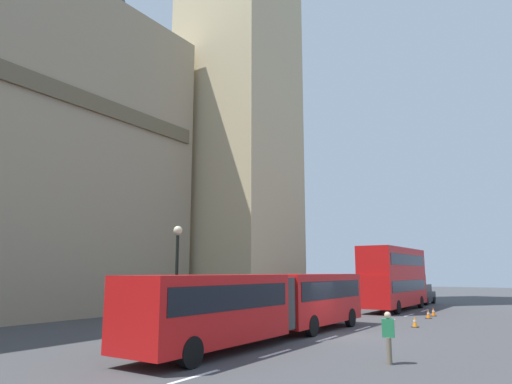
% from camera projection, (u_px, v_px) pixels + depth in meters
% --- Properties ---
extents(ground_plane, '(160.00, 160.00, 0.00)m').
position_uv_depth(ground_plane, '(338.00, 336.00, 21.86)').
color(ground_plane, '#424244').
extents(lane_centre_marking, '(34.40, 0.16, 0.01)m').
position_uv_depth(lane_centre_marking, '(347.00, 333.00, 22.76)').
color(lane_centre_marking, silver).
rests_on(lane_centre_marking, ground_plane).
extents(articulated_bus, '(16.38, 2.54, 2.90)m').
position_uv_depth(articulated_bus, '(270.00, 300.00, 20.77)').
color(articulated_bus, red).
rests_on(articulated_bus, ground_plane).
extents(double_decker_bus, '(10.47, 2.54, 4.90)m').
position_uv_depth(double_decker_bus, '(394.00, 276.00, 36.71)').
color(double_decker_bus, red).
rests_on(double_decker_bus, ground_plane).
extents(sedan_lead, '(4.40, 1.86, 1.85)m').
position_uv_depth(sedan_lead, '(421.00, 294.00, 43.32)').
color(sedan_lead, black).
rests_on(sedan_lead, ground_plane).
extents(traffic_cone_west, '(0.36, 0.36, 0.58)m').
position_uv_depth(traffic_cone_west, '(415.00, 322.00, 25.22)').
color(traffic_cone_west, black).
rests_on(traffic_cone_west, ground_plane).
extents(traffic_cone_middle, '(0.36, 0.36, 0.58)m').
position_uv_depth(traffic_cone_middle, '(428.00, 314.00, 29.91)').
color(traffic_cone_middle, black).
rests_on(traffic_cone_middle, ground_plane).
extents(traffic_cone_east, '(0.36, 0.36, 0.58)m').
position_uv_depth(traffic_cone_east, '(433.00, 312.00, 31.56)').
color(traffic_cone_east, black).
rests_on(traffic_cone_east, ground_plane).
extents(street_lamp, '(0.44, 0.44, 5.27)m').
position_uv_depth(street_lamp, '(177.00, 271.00, 22.33)').
color(street_lamp, black).
rests_on(street_lamp, ground_plane).
extents(pedestrian_near_cones, '(0.35, 0.45, 1.69)m').
position_uv_depth(pedestrian_near_cones, '(389.00, 336.00, 15.26)').
color(pedestrian_near_cones, '#726651').
rests_on(pedestrian_near_cones, ground_plane).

